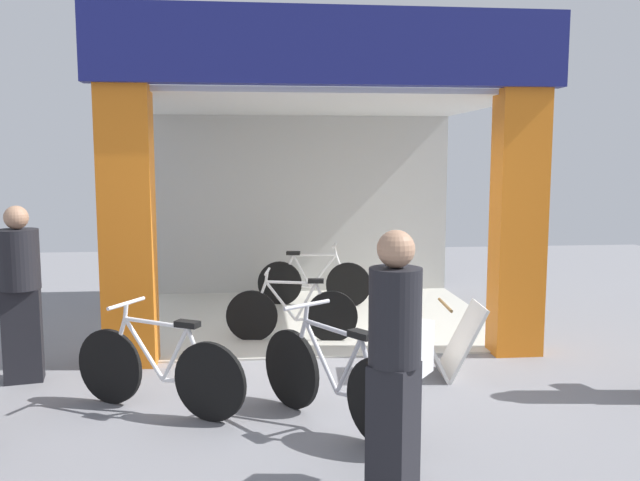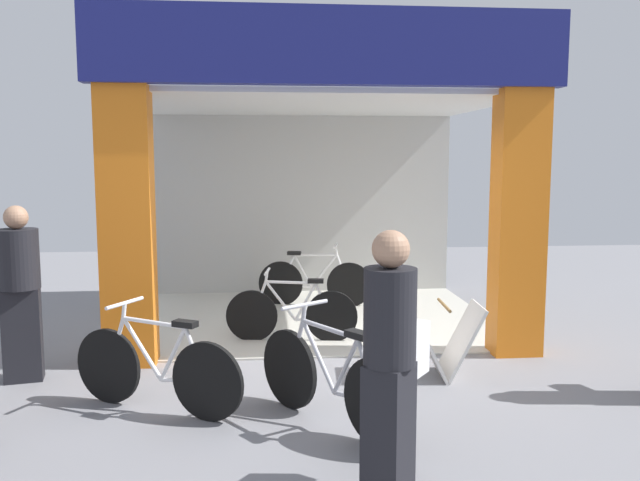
% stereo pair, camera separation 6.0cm
% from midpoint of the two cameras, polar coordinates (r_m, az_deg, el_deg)
% --- Properties ---
extents(ground_plane, '(17.17, 17.17, 0.00)m').
position_cam_midpoint_polar(ground_plane, '(7.14, 0.49, -10.08)').
color(ground_plane, gray).
rests_on(ground_plane, ground).
extents(shop_facade, '(4.78, 3.90, 3.58)m').
position_cam_midpoint_polar(shop_facade, '(8.51, -0.74, 5.56)').
color(shop_facade, beige).
rests_on(shop_facade, ground).
extents(bicycle_inside_0, '(1.60, 0.46, 0.89)m').
position_cam_midpoint_polar(bicycle_inside_0, '(9.50, -0.74, -3.54)').
color(bicycle_inside_0, black).
rests_on(bicycle_inside_0, ground).
extents(bicycle_inside_1, '(1.51, 0.42, 0.84)m').
position_cam_midpoint_polar(bicycle_inside_1, '(7.69, -2.63, -6.26)').
color(bicycle_inside_1, black).
rests_on(bicycle_inside_1, ground).
extents(bicycle_parked_0, '(1.03, 1.42, 0.94)m').
position_cam_midpoint_polar(bicycle_parked_0, '(5.32, 0.82, -11.89)').
color(bicycle_parked_0, black).
rests_on(bicycle_parked_0, ground).
extents(bicycle_parked_1, '(1.48, 0.84, 0.91)m').
position_cam_midpoint_polar(bicycle_parked_1, '(5.77, -14.00, -10.69)').
color(bicycle_parked_1, black).
rests_on(bicycle_parked_1, ground).
extents(sandwich_board_sign, '(0.76, 0.59, 0.73)m').
position_cam_midpoint_polar(sandwich_board_sign, '(6.60, 10.37, -8.40)').
color(sandwich_board_sign, silver).
rests_on(sandwich_board_sign, ground).
extents(pedestrian_0, '(0.45, 0.45, 1.67)m').
position_cam_midpoint_polar(pedestrian_0, '(6.85, -24.59, -3.93)').
color(pedestrian_0, black).
rests_on(pedestrian_0, ground).
extents(pedestrian_1, '(0.54, 0.61, 1.69)m').
position_cam_midpoint_polar(pedestrian_1, '(4.05, 6.14, -10.65)').
color(pedestrian_1, black).
rests_on(pedestrian_1, ground).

